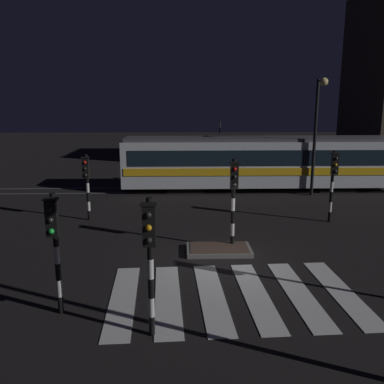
% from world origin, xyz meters
% --- Properties ---
extents(ground_plane, '(120.00, 120.00, 0.00)m').
position_xyz_m(ground_plane, '(0.00, 0.00, 0.00)').
color(ground_plane, black).
extents(rail_near, '(80.00, 0.12, 0.03)m').
position_xyz_m(rail_near, '(0.00, 10.84, 0.01)').
color(rail_near, '#59595E').
rests_on(rail_near, ground).
extents(rail_far, '(80.00, 0.12, 0.03)m').
position_xyz_m(rail_far, '(0.00, 12.27, 0.01)').
color(rail_far, '#59595E').
rests_on(rail_far, ground).
extents(crosswalk_zebra, '(7.08, 4.57, 0.02)m').
position_xyz_m(crosswalk_zebra, '(0.00, -2.40, 0.01)').
color(crosswalk_zebra, silver).
rests_on(crosswalk_zebra, ground).
extents(traffic_island, '(2.33, 1.34, 0.18)m').
position_xyz_m(traffic_island, '(-0.11, 1.02, 0.09)').
color(traffic_island, slate).
rests_on(traffic_island, ground).
extents(traffic_light_kerb_mid_left, '(0.36, 0.42, 3.31)m').
position_xyz_m(traffic_light_kerb_mid_left, '(-2.17, -4.41, 2.18)').
color(traffic_light_kerb_mid_left, black).
rests_on(traffic_light_kerb_mid_left, ground).
extents(traffic_light_corner_far_right, '(0.36, 0.42, 3.25)m').
position_xyz_m(traffic_light_corner_far_right, '(5.25, 4.59, 2.14)').
color(traffic_light_corner_far_right, black).
rests_on(traffic_light_corner_far_right, ground).
extents(traffic_light_corner_far_left, '(0.36, 0.42, 3.03)m').
position_xyz_m(traffic_light_corner_far_left, '(-5.71, 5.20, 2.00)').
color(traffic_light_corner_far_left, black).
rests_on(traffic_light_corner_far_left, ground).
extents(traffic_light_corner_near_left, '(0.36, 0.42, 3.17)m').
position_xyz_m(traffic_light_corner_near_left, '(-4.59, -3.31, 2.09)').
color(traffic_light_corner_near_left, black).
rests_on(traffic_light_corner_near_left, ground).
extents(traffic_light_median_centre, '(0.36, 0.42, 3.34)m').
position_xyz_m(traffic_light_median_centre, '(0.42, 1.34, 2.21)').
color(traffic_light_median_centre, black).
rests_on(traffic_light_median_centre, ground).
extents(street_lamp_trackside_right, '(0.44, 1.21, 6.58)m').
position_xyz_m(street_lamp_trackside_right, '(6.13, 9.82, 4.22)').
color(street_lamp_trackside_right, black).
rests_on(street_lamp_trackside_right, ground).
extents(tram, '(16.77, 2.58, 4.15)m').
position_xyz_m(tram, '(3.36, 11.55, 1.75)').
color(tram, silver).
rests_on(tram, ground).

